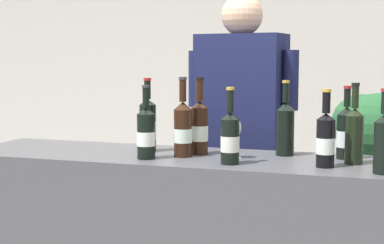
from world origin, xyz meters
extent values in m
cube|color=beige|center=(0.00, 2.60, 1.40)|extent=(8.00, 0.10, 2.80)
cylinder|color=black|center=(0.68, 0.02, 1.07)|extent=(0.07, 0.07, 0.20)
cone|color=black|center=(0.68, 0.02, 1.18)|extent=(0.07, 0.07, 0.03)
cylinder|color=black|center=(0.68, 0.02, 1.24)|extent=(0.03, 0.03, 0.09)
cylinder|color=black|center=(0.68, 0.02, 1.29)|extent=(0.03, 0.03, 0.01)
cylinder|color=black|center=(0.39, 0.15, 1.07)|extent=(0.08, 0.08, 0.20)
cone|color=black|center=(0.39, 0.15, 1.19)|extent=(0.08, 0.08, 0.03)
cylinder|color=black|center=(0.39, 0.15, 1.25)|extent=(0.03, 0.03, 0.08)
cylinder|color=#B79333|center=(0.39, 0.15, 1.30)|extent=(0.03, 0.03, 0.01)
cylinder|color=black|center=(-0.23, 0.06, 1.08)|extent=(0.08, 0.08, 0.21)
cone|color=black|center=(-0.23, 0.06, 1.20)|extent=(0.08, 0.08, 0.03)
cylinder|color=black|center=(-0.23, 0.06, 1.25)|extent=(0.03, 0.03, 0.08)
cylinder|color=maroon|center=(-0.23, 0.06, 1.30)|extent=(0.03, 0.03, 0.01)
cylinder|color=white|center=(-0.23, 0.06, 1.07)|extent=(0.08, 0.08, 0.08)
cylinder|color=black|center=(0.80, -0.15, 1.07)|extent=(0.08, 0.08, 0.19)
cylinder|color=black|center=(0.65, 0.14, 1.07)|extent=(0.08, 0.08, 0.19)
cone|color=black|center=(0.65, 0.14, 1.18)|extent=(0.08, 0.08, 0.03)
cylinder|color=black|center=(0.65, 0.14, 1.23)|extent=(0.03, 0.03, 0.08)
cylinder|color=maroon|center=(0.65, 0.14, 1.28)|extent=(0.03, 0.03, 0.01)
cylinder|color=silver|center=(0.65, 0.14, 1.06)|extent=(0.08, 0.08, 0.07)
cylinder|color=black|center=(0.58, -0.09, 1.07)|extent=(0.07, 0.07, 0.19)
cone|color=black|center=(0.58, -0.09, 1.17)|extent=(0.07, 0.07, 0.03)
cylinder|color=black|center=(0.58, -0.09, 1.23)|extent=(0.03, 0.03, 0.08)
cylinder|color=#B79333|center=(0.58, -0.09, 1.27)|extent=(0.04, 0.04, 0.01)
cylinder|color=silver|center=(0.58, -0.09, 1.06)|extent=(0.07, 0.07, 0.06)
cylinder|color=black|center=(0.21, -0.13, 1.06)|extent=(0.07, 0.07, 0.18)
cone|color=black|center=(0.21, -0.13, 1.17)|extent=(0.07, 0.07, 0.03)
cylinder|color=black|center=(0.21, -0.13, 1.23)|extent=(0.03, 0.03, 0.09)
cylinder|color=#B79333|center=(0.21, -0.13, 1.28)|extent=(0.03, 0.03, 0.01)
cylinder|color=silver|center=(0.21, -0.13, 1.05)|extent=(0.08, 0.08, 0.06)
cylinder|color=black|center=(-0.03, -0.03, 1.07)|extent=(0.08, 0.08, 0.20)
cone|color=black|center=(-0.03, -0.03, 1.19)|extent=(0.08, 0.08, 0.03)
cylinder|color=black|center=(-0.03, -0.03, 1.26)|extent=(0.03, 0.03, 0.09)
cylinder|color=#333338|center=(-0.03, -0.03, 1.31)|extent=(0.04, 0.04, 0.01)
cylinder|color=silver|center=(-0.03, -0.03, 1.06)|extent=(0.08, 0.08, 0.06)
cylinder|color=black|center=(0.02, 0.06, 1.08)|extent=(0.08, 0.08, 0.21)
cone|color=black|center=(0.02, 0.06, 1.19)|extent=(0.08, 0.08, 0.03)
cylinder|color=black|center=(0.02, 0.06, 1.26)|extent=(0.03, 0.03, 0.10)
cylinder|color=black|center=(0.02, 0.06, 1.31)|extent=(0.04, 0.04, 0.01)
cylinder|color=silver|center=(0.02, 0.06, 1.07)|extent=(0.08, 0.08, 0.07)
cylinder|color=black|center=(-0.16, -0.13, 1.07)|extent=(0.08, 0.08, 0.19)
cone|color=black|center=(-0.16, -0.13, 1.18)|extent=(0.08, 0.08, 0.03)
cylinder|color=black|center=(-0.16, -0.13, 1.23)|extent=(0.03, 0.03, 0.09)
cylinder|color=#333338|center=(-0.16, -0.13, 1.28)|extent=(0.03, 0.03, 0.01)
cylinder|color=white|center=(-0.16, -0.13, 1.06)|extent=(0.08, 0.08, 0.06)
cylinder|color=silver|center=(0.19, 0.00, 0.97)|extent=(0.07, 0.07, 0.00)
cylinder|color=silver|center=(0.19, 0.00, 1.02)|extent=(0.01, 0.01, 0.09)
ellipsoid|color=silver|center=(0.19, 0.00, 1.10)|extent=(0.07, 0.07, 0.09)
ellipsoid|color=maroon|center=(0.19, 0.00, 1.09)|extent=(0.05, 0.05, 0.03)
cube|color=black|center=(0.08, 0.60, 0.45)|extent=(0.43, 0.29, 0.90)
cube|color=#191E47|center=(0.08, 0.60, 1.21)|extent=(0.48, 0.30, 0.62)
sphere|color=#D8AD8C|center=(0.08, 0.60, 1.62)|extent=(0.22, 0.22, 0.22)
cylinder|color=#191E47|center=(0.34, 0.56, 1.29)|extent=(0.08, 0.08, 0.30)
cylinder|color=#191E47|center=(-0.18, 0.63, 1.29)|extent=(0.08, 0.08, 0.30)
sphere|color=#23562D|center=(0.67, 1.25, 1.00)|extent=(0.36, 0.36, 0.36)
sphere|color=#23562D|center=(0.73, 1.09, 0.65)|extent=(0.41, 0.41, 0.41)
sphere|color=#23562D|center=(0.77, 1.18, 1.04)|extent=(0.32, 0.32, 0.32)
sphere|color=#23562D|center=(0.77, 1.09, 0.99)|extent=(0.43, 0.43, 0.43)
cylinder|color=#4C3823|center=(0.78, 1.20, 0.60)|extent=(0.05, 0.05, 0.60)
camera|label=1|loc=(0.78, -2.38, 1.39)|focal=54.34mm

